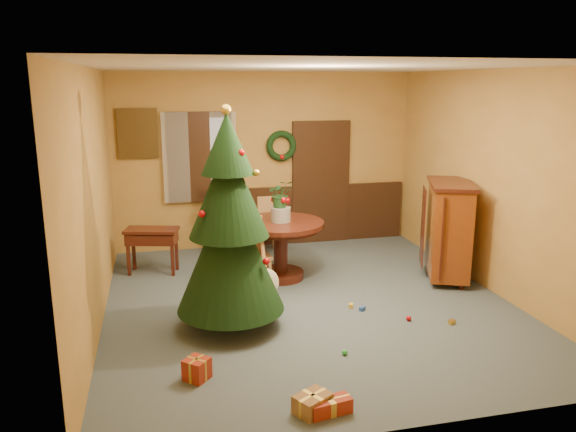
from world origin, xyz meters
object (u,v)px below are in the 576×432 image
object	(u,v)px
chair_near	(251,250)
writing_desk	(152,240)
sideboard	(449,228)
dining_table	(281,239)
christmas_tree	(229,226)

from	to	relation	value
chair_near	writing_desk	xyz separation A→B (m)	(-1.31, 0.86, -0.00)
sideboard	dining_table	bearing A→B (deg)	166.64
christmas_tree	sideboard	xyz separation A→B (m)	(3.20, 0.92, -0.44)
christmas_tree	writing_desk	world-z (taller)	christmas_tree
chair_near	sideboard	size ratio (longest dim) A/B	0.68
dining_table	christmas_tree	bearing A→B (deg)	-121.82
chair_near	christmas_tree	world-z (taller)	christmas_tree
chair_near	writing_desk	distance (m)	1.57
chair_near	writing_desk	world-z (taller)	chair_near
dining_table	sideboard	xyz separation A→B (m)	(2.29, -0.54, 0.16)
chair_near	sideboard	world-z (taller)	sideboard
dining_table	christmas_tree	world-z (taller)	christmas_tree
writing_desk	sideboard	world-z (taller)	sideboard
christmas_tree	sideboard	world-z (taller)	christmas_tree
dining_table	christmas_tree	distance (m)	1.82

